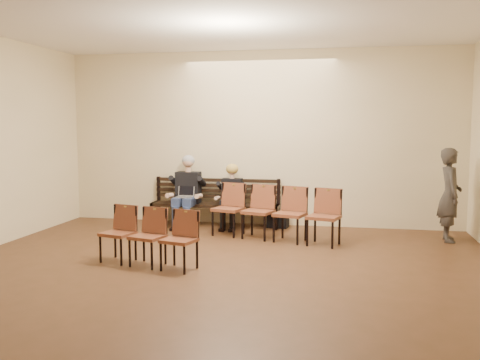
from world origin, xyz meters
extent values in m
plane|color=#52301C|center=(0.00, 0.00, 0.00)|extent=(10.00, 10.00, 0.00)
cube|color=beige|center=(0.00, 5.00, 1.75)|extent=(8.00, 0.02, 3.50)
cube|color=black|center=(-0.85, 4.65, 0.23)|extent=(2.60, 0.90, 0.45)
cube|color=silver|center=(-1.39, 4.33, 0.57)|extent=(0.35, 0.28, 0.24)
cylinder|color=silver|center=(-0.40, 4.27, 0.56)|extent=(0.07, 0.07, 0.22)
cube|color=black|center=(0.42, 4.70, 0.15)|extent=(0.43, 0.33, 0.29)
imported|color=#36312C|center=(3.50, 4.05, 0.94)|extent=(0.45, 0.69, 1.88)
cube|color=brown|center=(0.49, 3.56, 0.48)|extent=(2.38, 1.15, 0.96)
cube|color=brown|center=(-1.07, 1.49, 0.42)|extent=(1.57, 0.82, 0.84)
camera|label=1|loc=(1.72, -5.67, 2.04)|focal=40.00mm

